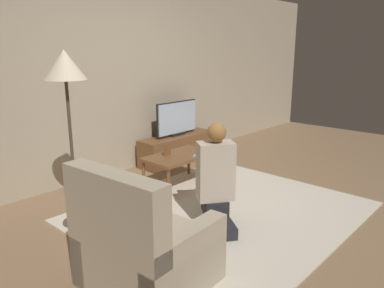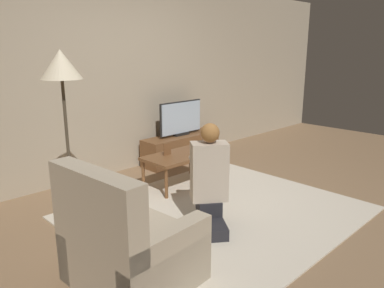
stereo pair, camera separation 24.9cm
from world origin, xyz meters
name	(u,v)px [view 2 (the right image)]	position (x,y,z in m)	size (l,w,h in m)	color
ground_plane	(219,213)	(0.00, 0.00, 0.00)	(10.00, 10.00, 0.00)	#896B4C
wall_back	(111,77)	(0.00, 1.93, 1.30)	(10.00, 0.06, 2.60)	tan
rug	(219,212)	(0.00, 0.00, 0.01)	(2.73, 2.35, 0.02)	beige
tv_stand	(181,148)	(0.98, 1.64, 0.20)	(1.28, 0.37, 0.40)	brown
tv	(181,118)	(0.98, 1.64, 0.66)	(0.79, 0.08, 0.51)	black
coffee_table	(179,158)	(0.25, 0.87, 0.36)	(0.87, 0.51, 0.41)	brown
floor_lamp	(62,77)	(-1.16, 0.90, 1.42)	(0.38, 0.38, 1.66)	#4C4233
armchair	(128,247)	(-1.36, -0.34, 0.29)	(0.80, 0.89, 0.92)	#B7A88E
person_kneeling	(209,177)	(-0.28, -0.12, 0.49)	(0.66, 0.78, 1.00)	#232328
picture_frame	(167,149)	(0.13, 0.96, 0.48)	(0.11, 0.01, 0.15)	brown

